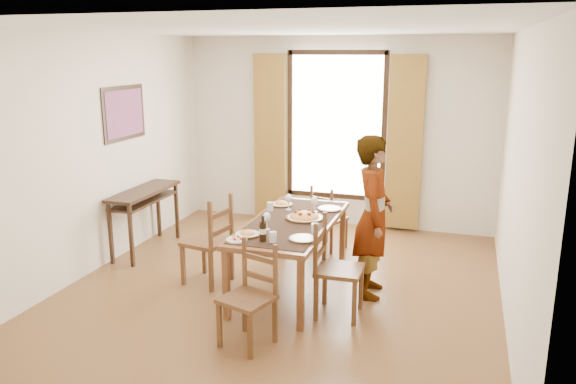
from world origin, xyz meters
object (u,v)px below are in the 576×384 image
(console_table, at_px, (144,199))
(man, at_px, (373,217))
(dining_table, at_px, (291,227))
(pasta_platter, at_px, (305,215))

(console_table, height_order, man, man)
(console_table, relative_size, dining_table, 0.63)
(console_table, xyz_separation_m, dining_table, (2.12, -0.56, 0.00))
(dining_table, height_order, man, man)
(dining_table, height_order, pasta_platter, pasta_platter)
(dining_table, relative_size, pasta_platter, 4.74)
(man, relative_size, pasta_platter, 4.21)
(dining_table, bearing_deg, pasta_platter, 41.06)
(man, xyz_separation_m, pasta_platter, (-0.73, -0.02, -0.04))
(console_table, relative_size, pasta_platter, 3.00)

